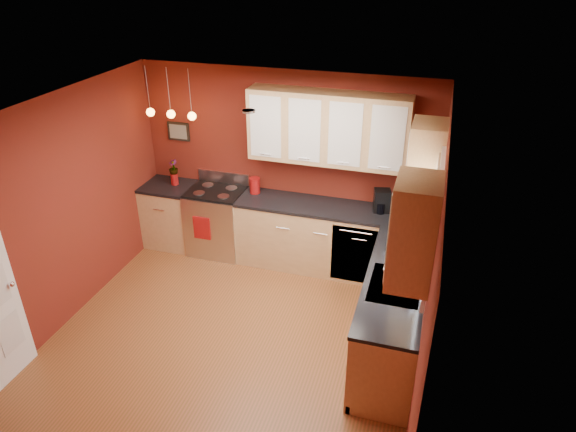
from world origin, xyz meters
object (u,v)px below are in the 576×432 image
(sink, at_px, (395,287))
(soap_pump, at_px, (411,292))
(gas_range, at_px, (218,221))
(coffee_maker, at_px, (382,202))
(red_canister, at_px, (255,185))

(sink, bearing_deg, soap_pump, -52.37)
(gas_range, relative_size, soap_pump, 5.94)
(coffee_maker, bearing_deg, gas_range, 168.16)
(gas_range, xyz_separation_m, soap_pump, (2.78, -1.71, 0.55))
(gas_range, height_order, soap_pump, soap_pump)
(red_canister, bearing_deg, gas_range, -167.78)
(red_canister, xyz_separation_m, soap_pump, (2.24, -1.83, -0.02))
(soap_pump, bearing_deg, gas_range, 148.45)
(sink, distance_m, soap_pump, 0.29)
(sink, xyz_separation_m, red_canister, (-2.08, 1.62, 0.14))
(red_canister, height_order, coffee_maker, coffee_maker)
(coffee_maker, bearing_deg, soap_pump, -87.26)
(gas_range, height_order, red_canister, red_canister)
(red_canister, relative_size, soap_pump, 1.17)
(red_canister, distance_m, soap_pump, 2.89)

